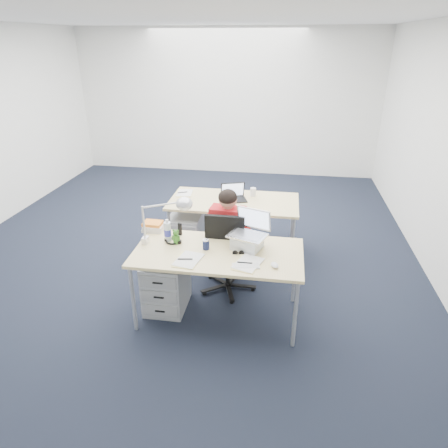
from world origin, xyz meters
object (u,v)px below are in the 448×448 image
object	(u,v)px
sunglasses	(238,253)
drawer_pedestal_near	(167,283)
headphones	(173,240)
book_stack	(153,226)
cordless_phone	(180,229)
desk_near	(218,256)
desk_lamp	(159,220)
silver_laptop	(247,231)
computer_mouse	(275,265)
far_cup	(253,192)
desk_far	(234,204)
can_koozie	(206,244)
drawer_pedestal_far	(186,235)
office_chair	(227,268)
dark_laptop	(234,192)
bear_figurine	(176,236)
seated_person	(231,236)
water_bottle	(167,230)

from	to	relation	value
sunglasses	drawer_pedestal_near	bearing A→B (deg)	164.16
headphones	book_stack	xyz separation A→B (m)	(-0.27, 0.22, 0.03)
book_stack	cordless_phone	size ratio (longest dim) A/B	1.56
desk_near	desk_lamp	distance (m)	0.66
silver_laptop	computer_mouse	distance (m)	0.45
desk_lamp	far_cup	xyz separation A→B (m)	(0.77, 1.47, -0.21)
computer_mouse	desk_lamp	distance (m)	1.18
cordless_phone	desk_far	bearing A→B (deg)	82.51
silver_laptop	headphones	size ratio (longest dim) A/B	1.93
drawer_pedestal_near	cordless_phone	bearing A→B (deg)	64.82
headphones	desk_lamp	xyz separation A→B (m)	(-0.10, -0.06, 0.25)
desk_far	can_koozie	size ratio (longest dim) A/B	15.41
drawer_pedestal_near	drawer_pedestal_far	size ratio (longest dim) A/B	1.00
silver_laptop	sunglasses	size ratio (longest dim) A/B	3.27
computer_mouse	headphones	distance (m)	1.07
desk_near	desk_far	distance (m)	1.33
desk_far	far_cup	distance (m)	0.32
office_chair	dark_laptop	bearing A→B (deg)	93.64
computer_mouse	dark_laptop	world-z (taller)	dark_laptop
bear_figurine	desk_far	bearing A→B (deg)	46.70
can_koozie	dark_laptop	world-z (taller)	dark_laptop
desk_near	seated_person	xyz separation A→B (m)	(0.03, 0.62, -0.10)
bear_figurine	silver_laptop	bearing A→B (deg)	-23.82
silver_laptop	cordless_phone	bearing A→B (deg)	-174.67
desk_near	drawer_pedestal_near	bearing A→B (deg)	173.82
seated_person	book_stack	distance (m)	0.85
desk_far	far_cup	world-z (taller)	far_cup
desk_far	can_koozie	xyz separation A→B (m)	(-0.09, -1.30, 0.10)
drawer_pedestal_far	cordless_phone	size ratio (longest dim) A/B	4.10
desk_near	water_bottle	xyz separation A→B (m)	(-0.53, 0.15, 0.16)
drawer_pedestal_near	drawer_pedestal_far	world-z (taller)	same
drawer_pedestal_far	desk_lamp	bearing A→B (deg)	-87.92
computer_mouse	silver_laptop	bearing A→B (deg)	110.97
desk_near	computer_mouse	xyz separation A→B (m)	(0.54, -0.20, 0.06)
silver_laptop	book_stack	distance (m)	1.05
bear_figurine	cordless_phone	distance (m)	0.19
drawer_pedestal_far	computer_mouse	xyz separation A→B (m)	(1.16, -1.39, 0.47)
bear_figurine	office_chair	bearing A→B (deg)	12.74
desk_near	headphones	distance (m)	0.50
desk_far	bear_figurine	xyz separation A→B (m)	(-0.41, -1.23, 0.12)
drawer_pedestal_far	water_bottle	xyz separation A→B (m)	(0.09, -1.04, 0.57)
desk_far	drawer_pedestal_far	size ratio (longest dim) A/B	2.91
water_bottle	dark_laptop	world-z (taller)	water_bottle
can_koozie	far_cup	xyz separation A→B (m)	(0.31, 1.51, 0.00)
headphones	bear_figurine	distance (m)	0.08
seated_person	far_cup	xyz separation A→B (m)	(0.16, 0.92, 0.20)
cordless_phone	sunglasses	distance (m)	0.71
desk_far	headphones	distance (m)	1.29
drawer_pedestal_near	far_cup	distance (m)	1.73
sunglasses	headphones	bearing A→B (deg)	158.05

